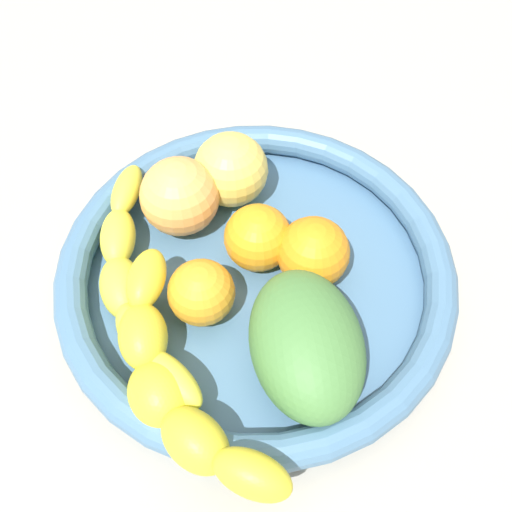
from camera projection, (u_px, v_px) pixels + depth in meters
The scene contains 10 objects.
kitchen_counter at pixel (256, 295), 50.09cm from camera, with size 120.00×120.00×3.00cm, color #A19C91.
fruit_bowl at pixel (256, 272), 47.05cm from camera, with size 33.05×33.05×4.26cm.
banana_draped_left at pixel (172, 383), 38.89cm from camera, with size 18.51×14.22×5.39cm.
banana_draped_right at pixel (131, 282), 44.55cm from camera, with size 22.78×11.63×3.96cm.
orange_front at pixel (201, 292), 43.52cm from camera, with size 5.33×5.33×5.33cm, color orange.
orange_mid_left at pixel (259, 238), 46.31cm from camera, with size 5.70×5.70×5.70cm, color orange.
orange_mid_right at pixel (313, 253), 45.30cm from camera, with size 5.97×5.97×5.97cm, color orange.
apple_yellow at pixel (231, 170), 49.98cm from camera, with size 6.74×6.74×6.74cm, color #EACD58.
mango_green at pixel (306, 343), 40.36cm from camera, with size 12.10×8.25×6.59cm, color #477D3F.
peach_blush at pixel (180, 196), 48.09cm from camera, with size 6.89×6.89×6.89cm, color #F8A857.
Camera 1 is at (-25.59, -2.09, 44.64)cm, focal length 39.29 mm.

